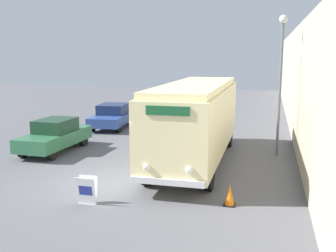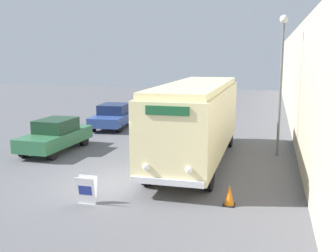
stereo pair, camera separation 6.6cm
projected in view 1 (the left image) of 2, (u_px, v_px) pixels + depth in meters
name	position (u px, v px, depth m)	size (l,w,h in m)	color
ground_plane	(110.00, 184.00, 13.95)	(80.00, 80.00, 0.00)	#56565B
building_wall_right	(297.00, 83.00, 21.26)	(0.30, 60.00, 6.01)	#B2A893
vintage_bus	(196.00, 118.00, 16.41)	(2.47, 9.58, 3.37)	black
sign_board	(87.00, 191.00, 12.05)	(0.63, 0.33, 0.87)	gray
streetlamp	(281.00, 66.00, 17.17)	(0.36, 0.36, 6.21)	#595E60
parked_car_near	(55.00, 135.00, 18.54)	(1.83, 4.29, 1.54)	black
parked_car_mid	(113.00, 116.00, 24.57)	(2.23, 4.50, 1.48)	black
parked_car_far	(146.00, 102.00, 31.83)	(2.32, 4.83, 1.42)	black
parked_car_distant	(168.00, 93.00, 38.82)	(2.16, 4.79, 1.54)	black
traffic_cone	(230.00, 195.00, 11.93)	(0.36, 0.36, 0.68)	black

